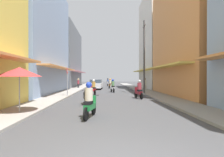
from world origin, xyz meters
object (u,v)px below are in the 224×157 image
pedestrian_midway (78,83)px  vendor_umbrella (19,72)px  motorbike_maroon (139,90)px  street_sign_no_entry (67,78)px  motorbike_orange (110,84)px  motorbike_white (113,86)px  utility_pole (144,56)px  motorbike_green (90,102)px  motorbike_black (86,97)px  parked_car (96,84)px  motorbike_silver (108,83)px  pedestrian_crossing (145,84)px  motorbike_red (93,88)px

pedestrian_midway → vendor_umbrella: vendor_umbrella is taller
motorbike_maroon → street_sign_no_entry: 6.47m
motorbike_orange → street_sign_no_entry: street_sign_no_entry is taller
motorbike_white → utility_pole: utility_pole is taller
motorbike_green → motorbike_black: (-0.59, 3.97, -0.20)m
motorbike_black → vendor_umbrella: bearing=-131.5°
motorbike_black → motorbike_white: 10.25m
motorbike_orange → parked_car: bearing=-129.5°
motorbike_silver → parked_car: size_ratio=0.43×
motorbike_white → pedestrian_midway: (-5.21, 7.87, 0.21)m
motorbike_black → pedestrian_crossing: 15.45m
motorbike_green → utility_pole: 13.19m
motorbike_silver → street_sign_no_entry: bearing=-100.5°
motorbike_black → pedestrian_midway: 18.17m
motorbike_black → pedestrian_midway: bearing=99.8°
parked_car → pedestrian_midway: pedestrian_midway is taller
motorbike_orange → pedestrian_midway: (-5.17, -0.25, 0.21)m
motorbike_maroon → vendor_umbrella: 9.52m
pedestrian_midway → utility_pole: 13.58m
motorbike_green → pedestrian_midway: 22.18m
parked_car → vendor_umbrella: (-2.70, -18.67, 1.29)m
motorbike_red → pedestrian_midway: size_ratio=1.07×
motorbike_black → utility_pole: utility_pole is taller
motorbike_silver → pedestrian_crossing: 13.23m
pedestrian_crossing → pedestrian_midway: size_ratio=1.02×
motorbike_red → street_sign_no_entry: (-2.18, -2.34, 1.01)m
motorbike_red → street_sign_no_entry: size_ratio=0.66×
pedestrian_crossing → vendor_umbrella: bearing=-119.7°
motorbike_maroon → motorbike_orange: 14.98m
motorbike_green → motorbike_maroon: bearing=64.5°
motorbike_maroon → parked_car: (-4.16, 12.19, 0.04)m
motorbike_red → motorbike_orange: 11.21m
motorbike_maroon → motorbike_white: 6.99m
motorbike_white → pedestrian_crossing: 6.10m
vendor_umbrella → street_sign_no_entry: 8.00m
motorbike_maroon → motorbike_white: same height
motorbike_red → parked_car: size_ratio=0.41×
motorbike_black → street_sign_no_entry: (-2.17, 4.79, 1.21)m
pedestrian_midway → vendor_umbrella: size_ratio=0.72×
pedestrian_midway → motorbike_silver: bearing=59.2°
pedestrian_midway → motorbike_red: bearing=-73.9°
parked_car → pedestrian_crossing: (7.00, -1.67, 0.09)m
motorbike_silver → motorbike_maroon: (2.30, -22.72, 0.00)m
motorbike_green → motorbike_orange: bearing=86.1°
vendor_umbrella → motorbike_maroon: bearing=43.4°
motorbike_maroon → motorbike_red: 5.56m
motorbike_silver → motorbike_red: (-1.74, -18.89, 0.00)m
motorbike_white → street_sign_no_entry: 6.85m
motorbike_green → utility_pole: (4.87, 11.79, 3.33)m
motorbike_maroon → vendor_umbrella: vendor_umbrella is taller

